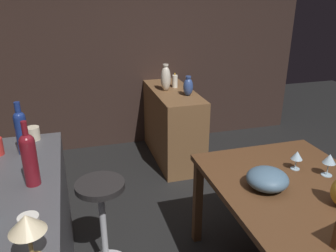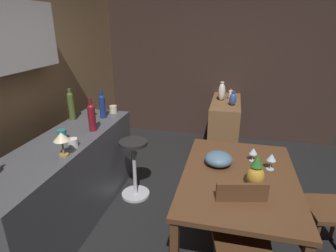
# 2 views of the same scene
# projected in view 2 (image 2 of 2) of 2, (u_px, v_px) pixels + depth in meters

# --- Properties ---
(ground_plane) EXTENTS (9.00, 9.00, 0.00)m
(ground_plane) POSITION_uv_depth(u_px,v_px,m) (206.00, 228.00, 2.83)
(ground_plane) COLOR black
(wall_kitchen_back) EXTENTS (5.20, 0.33, 2.60)m
(wall_kitchen_back) POSITION_uv_depth(u_px,v_px,m) (1.00, 83.00, 2.72)
(wall_kitchen_back) COLOR #9E7A51
(wall_kitchen_back) RESTS_ON ground_plane
(wall_side_right) EXTENTS (0.10, 4.40, 2.60)m
(wall_side_right) POSITION_uv_depth(u_px,v_px,m) (208.00, 64.00, 4.75)
(wall_side_right) COLOR #33231E
(wall_side_right) RESTS_ON ground_plane
(dining_table) EXTENTS (1.39, 0.96, 0.74)m
(dining_table) POSITION_uv_depth(u_px,v_px,m) (238.00, 183.00, 2.41)
(dining_table) COLOR #56351E
(dining_table) RESTS_ON ground_plane
(kitchen_counter) EXTENTS (2.10, 0.60, 0.90)m
(kitchen_counter) POSITION_uv_depth(u_px,v_px,m) (66.00, 183.00, 2.80)
(kitchen_counter) COLOR #4C4C51
(kitchen_counter) RESTS_ON ground_plane
(sideboard_cabinet) EXTENTS (1.10, 0.44, 0.82)m
(sideboard_cabinet) POSITION_uv_depth(u_px,v_px,m) (224.00, 126.00, 4.44)
(sideboard_cabinet) COLOR brown
(sideboard_cabinet) RESTS_ON ground_plane
(chair_near_window) EXTENTS (0.48, 0.48, 0.89)m
(chair_near_window) POSITION_uv_depth(u_px,v_px,m) (242.00, 239.00, 2.02)
(chair_near_window) COLOR #56351E
(chair_near_window) RESTS_ON ground_plane
(bar_stool) EXTENTS (0.34, 0.34, 0.71)m
(bar_stool) POSITION_uv_depth(u_px,v_px,m) (134.00, 167.00, 3.23)
(bar_stool) COLOR #262323
(bar_stool) RESTS_ON ground_plane
(wine_glass_left) EXTENTS (0.08, 0.08, 0.13)m
(wine_glass_left) POSITION_uv_depth(u_px,v_px,m) (253.00, 151.00, 2.59)
(wine_glass_left) COLOR silver
(wine_glass_left) RESTS_ON dining_table
(wine_glass_right) EXTENTS (0.08, 0.08, 0.15)m
(wine_glass_right) POSITION_uv_depth(u_px,v_px,m) (272.00, 158.00, 2.43)
(wine_glass_right) COLOR silver
(wine_glass_right) RESTS_ON dining_table
(pineapple_centerpiece) EXTENTS (0.14, 0.14, 0.28)m
(pineapple_centerpiece) POSITION_uv_depth(u_px,v_px,m) (256.00, 173.00, 2.19)
(pineapple_centerpiece) COLOR gold
(pineapple_centerpiece) RESTS_ON dining_table
(fruit_bowl) EXTENTS (0.25, 0.25, 0.12)m
(fruit_bowl) POSITION_uv_depth(u_px,v_px,m) (218.00, 159.00, 2.52)
(fruit_bowl) COLOR slate
(fruit_bowl) RESTS_ON dining_table
(wine_bottle_olive) EXTENTS (0.07, 0.07, 0.37)m
(wine_bottle_olive) POSITION_uv_depth(u_px,v_px,m) (71.00, 105.00, 3.17)
(wine_bottle_olive) COLOR #475623
(wine_bottle_olive) RESTS_ON kitchen_counter
(wine_bottle_ruby) EXTENTS (0.08, 0.08, 0.36)m
(wine_bottle_ruby) POSITION_uv_depth(u_px,v_px,m) (92.00, 116.00, 2.86)
(wine_bottle_ruby) COLOR maroon
(wine_bottle_ruby) RESTS_ON kitchen_counter
(wine_bottle_cobalt) EXTENTS (0.07, 0.07, 0.34)m
(wine_bottle_cobalt) POSITION_uv_depth(u_px,v_px,m) (102.00, 105.00, 3.25)
(wine_bottle_cobalt) COLOR navy
(wine_bottle_cobalt) RESTS_ON kitchen_counter
(cup_cream) EXTENTS (0.13, 0.09, 0.09)m
(cup_cream) POSITION_uv_depth(u_px,v_px,m) (113.00, 109.00, 3.47)
(cup_cream) COLOR beige
(cup_cream) RESTS_ON kitchen_counter
(cup_white) EXTENTS (0.12, 0.09, 0.08)m
(cup_white) POSITION_uv_depth(u_px,v_px,m) (73.00, 143.00, 2.53)
(cup_white) COLOR white
(cup_white) RESTS_ON kitchen_counter
(cup_teal) EXTENTS (0.12, 0.08, 0.10)m
(cup_teal) POSITION_uv_depth(u_px,v_px,m) (62.00, 135.00, 2.68)
(cup_teal) COLOR teal
(cup_teal) RESTS_ON kitchen_counter
(cup_red) EXTENTS (0.11, 0.08, 0.11)m
(cup_red) POSITION_uv_depth(u_px,v_px,m) (92.00, 112.00, 3.35)
(cup_red) COLOR red
(cup_red) RESTS_ON kitchen_counter
(counter_lamp) EXTENTS (0.14, 0.14, 0.22)m
(counter_lamp) POSITION_uv_depth(u_px,v_px,m) (62.00, 138.00, 2.31)
(counter_lamp) COLOR #A58447
(counter_lamp) RESTS_ON kitchen_counter
(pillar_candle_tall) EXTENTS (0.06, 0.06, 0.17)m
(pillar_candle_tall) POSITION_uv_depth(u_px,v_px,m) (231.00, 95.00, 4.37)
(pillar_candle_tall) COLOR white
(pillar_candle_tall) RESTS_ON sideboard_cabinet
(vase_ceramic_blue) EXTENTS (0.10, 0.10, 0.21)m
(vase_ceramic_blue) POSITION_uv_depth(u_px,v_px,m) (233.00, 99.00, 4.03)
(vase_ceramic_blue) COLOR #334C8C
(vase_ceramic_blue) RESTS_ON sideboard_cabinet
(vase_ceramic_ivory) EXTENTS (0.11, 0.11, 0.29)m
(vase_ceramic_ivory) POSITION_uv_depth(u_px,v_px,m) (222.00, 92.00, 4.28)
(vase_ceramic_ivory) COLOR beige
(vase_ceramic_ivory) RESTS_ON sideboard_cabinet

